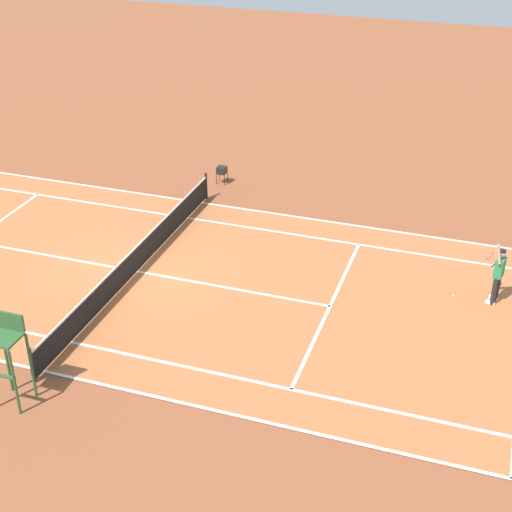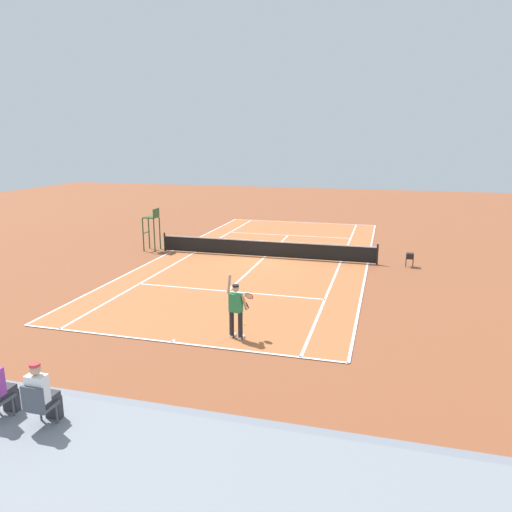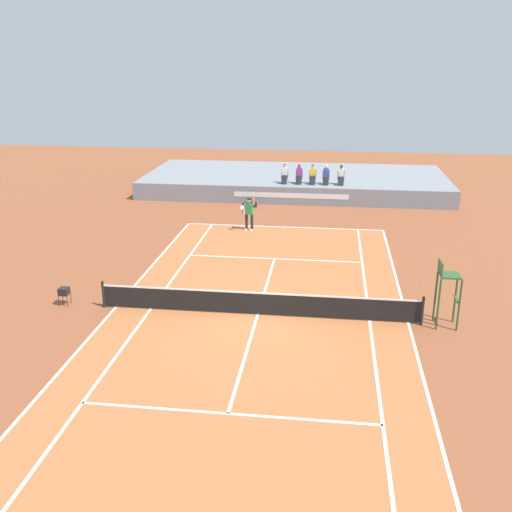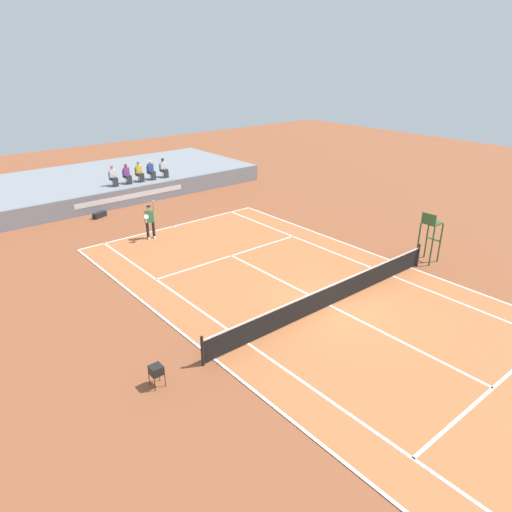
% 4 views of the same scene
% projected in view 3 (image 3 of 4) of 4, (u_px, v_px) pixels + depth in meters
% --- Properties ---
extents(ground_plane, '(80.00, 80.00, 0.00)m').
position_uv_depth(ground_plane, '(258.00, 315.00, 21.79)').
color(ground_plane, brown).
extents(court, '(11.08, 23.88, 0.03)m').
position_uv_depth(court, '(258.00, 315.00, 21.79)').
color(court, '#B76638').
rests_on(court, ground).
extents(net, '(11.98, 0.10, 1.07)m').
position_uv_depth(net, '(258.00, 302.00, 21.62)').
color(net, black).
rests_on(net, ground).
extents(barrier_wall, '(21.05, 0.25, 1.16)m').
position_uv_depth(barrier_wall, '(291.00, 196.00, 37.72)').
color(barrier_wall, gray).
rests_on(barrier_wall, ground).
extents(bleacher_platform, '(21.05, 9.19, 1.16)m').
position_uv_depth(bleacher_platform, '(296.00, 181.00, 42.14)').
color(bleacher_platform, gray).
rests_on(bleacher_platform, ground).
extents(spectator_seated_0, '(0.44, 0.60, 1.27)m').
position_uv_depth(spectator_seated_0, '(285.00, 174.00, 38.45)').
color(spectator_seated_0, '#474C56').
rests_on(spectator_seated_0, bleacher_platform).
extents(spectator_seated_1, '(0.44, 0.60, 1.27)m').
position_uv_depth(spectator_seated_1, '(299.00, 175.00, 38.33)').
color(spectator_seated_1, '#474C56').
rests_on(spectator_seated_1, bleacher_platform).
extents(spectator_seated_2, '(0.44, 0.60, 1.27)m').
position_uv_depth(spectator_seated_2, '(313.00, 175.00, 38.22)').
color(spectator_seated_2, '#474C56').
rests_on(spectator_seated_2, bleacher_platform).
extents(spectator_seated_3, '(0.44, 0.60, 1.27)m').
position_uv_depth(spectator_seated_3, '(326.00, 175.00, 38.12)').
color(spectator_seated_3, '#474C56').
rests_on(spectator_seated_3, bleacher_platform).
extents(spectator_seated_4, '(0.44, 0.60, 1.27)m').
position_uv_depth(spectator_seated_4, '(341.00, 176.00, 38.00)').
color(spectator_seated_4, '#474C56').
rests_on(spectator_seated_4, bleacher_platform).
extents(tennis_player, '(0.83, 0.61, 2.08)m').
position_uv_depth(tennis_player, '(249.00, 213.00, 32.03)').
color(tennis_player, '#232328').
rests_on(tennis_player, ground).
extents(tennis_ball, '(0.07, 0.07, 0.07)m').
position_uv_depth(tennis_ball, '(248.00, 236.00, 31.24)').
color(tennis_ball, '#D1E533').
rests_on(tennis_ball, ground).
extents(umpire_chair, '(0.77, 0.77, 2.44)m').
position_uv_depth(umpire_chair, '(447.00, 285.00, 20.48)').
color(umpire_chair, '#2D562D').
rests_on(umpire_chair, ground).
extents(equipment_bag, '(0.95, 0.63, 0.32)m').
position_uv_depth(equipment_bag, '(250.00, 205.00, 37.21)').
color(equipment_bag, black).
rests_on(equipment_bag, ground).
extents(ball_hopper, '(0.36, 0.36, 0.70)m').
position_uv_depth(ball_hopper, '(64.00, 291.00, 22.54)').
color(ball_hopper, black).
rests_on(ball_hopper, ground).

